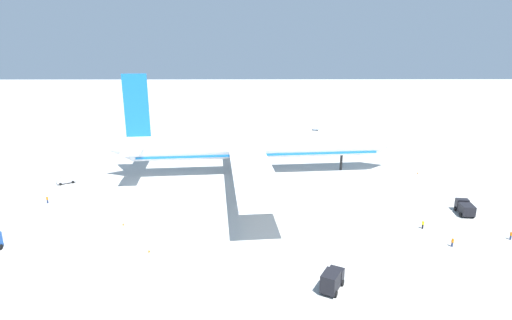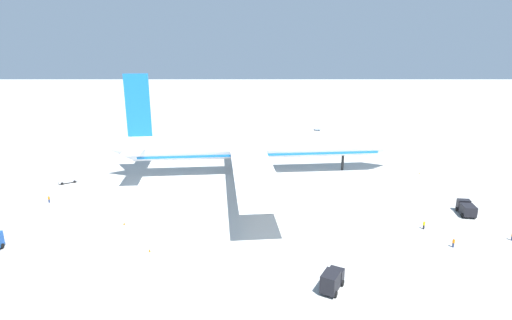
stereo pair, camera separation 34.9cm
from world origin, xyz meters
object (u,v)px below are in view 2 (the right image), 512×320
(ground_worker_2, at_px, (511,236))
(ground_worker_1, at_px, (452,243))
(service_van, at_px, (66,179))
(traffic_cone_2, at_px, (123,224))
(ground_worker_3, at_px, (47,199))
(service_truck_0, at_px, (465,208))
(traffic_cone_1, at_px, (148,251))
(service_truck_3, at_px, (331,280))
(airliner, at_px, (253,146))
(baggage_cart_0, at_px, (316,128))
(traffic_cone_0, at_px, (418,173))
(ground_worker_0, at_px, (423,225))

(ground_worker_2, bearing_deg, ground_worker_1, -167.92)
(service_van, height_order, traffic_cone_2, service_van)
(ground_worker_3, distance_m, traffic_cone_2, 22.60)
(service_truck_0, bearing_deg, service_van, 167.70)
(service_truck_0, relative_size, service_van, 1.12)
(traffic_cone_1, xyz_separation_m, traffic_cone_2, (-7.42, 10.25, 0.00))
(service_van, distance_m, traffic_cone_1, 44.85)
(service_truck_3, distance_m, ground_worker_3, 63.71)
(service_truck_3, xyz_separation_m, ground_worker_1, (22.66, 12.26, -0.78))
(airliner, height_order, traffic_cone_1, airliner)
(baggage_cart_0, height_order, traffic_cone_1, baggage_cart_0)
(service_van, xyz_separation_m, traffic_cone_1, (28.87, -34.31, -0.76))
(service_truck_3, xyz_separation_m, traffic_cone_1, (-27.96, 10.68, -1.32))
(airliner, bearing_deg, ground_worker_2, -40.78)
(airliner, relative_size, ground_worker_2, 51.14)
(ground_worker_2, distance_m, traffic_cone_0, 37.18)
(airliner, height_order, ground_worker_0, airliner)
(ground_worker_1, bearing_deg, service_truck_0, 56.51)
(traffic_cone_0, xyz_separation_m, traffic_cone_1, (-60.44, -41.16, 0.00))
(traffic_cone_1, bearing_deg, baggage_cart_0, 66.72)
(ground_worker_1, xyz_separation_m, ground_worker_3, (-77.70, 19.81, 0.00))
(service_van, distance_m, ground_worker_0, 81.51)
(ground_worker_1, distance_m, ground_worker_2, 11.66)
(service_truck_3, height_order, baggage_cart_0, service_truck_3)
(airliner, height_order, ground_worker_2, airliner)
(airliner, distance_m, traffic_cone_1, 46.60)
(ground_worker_1, bearing_deg, ground_worker_3, 165.70)
(baggage_cart_0, bearing_deg, service_truck_3, -97.34)
(ground_worker_3, xyz_separation_m, traffic_cone_1, (27.08, -21.39, -0.54))
(service_truck_3, relative_size, traffic_cone_2, 9.31)
(traffic_cone_0, relative_size, traffic_cone_1, 1.00)
(ground_worker_0, height_order, traffic_cone_1, ground_worker_0)
(service_truck_0, distance_m, ground_worker_1, 16.14)
(service_van, relative_size, traffic_cone_1, 8.32)
(airliner, distance_m, ground_worker_0, 47.00)
(ground_worker_1, bearing_deg, airliner, 129.16)
(airliner, relative_size, baggage_cart_0, 27.78)
(ground_worker_2, bearing_deg, ground_worker_0, 161.85)
(ground_worker_0, distance_m, traffic_cone_2, 55.90)
(service_truck_0, height_order, ground_worker_3, service_truck_0)
(traffic_cone_2, bearing_deg, ground_worker_0, -1.83)
(baggage_cart_0, height_order, ground_worker_3, ground_worker_3)
(service_truck_3, distance_m, service_van, 72.48)
(ground_worker_1, relative_size, traffic_cone_0, 2.93)
(ground_worker_1, height_order, traffic_cone_2, ground_worker_1)
(service_van, relative_size, ground_worker_0, 2.75)
(ground_worker_2, relative_size, traffic_cone_2, 2.93)
(airliner, height_order, ground_worker_3, airliner)
(baggage_cart_0, bearing_deg, traffic_cone_1, -113.28)
(service_truck_3, distance_m, baggage_cart_0, 108.92)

